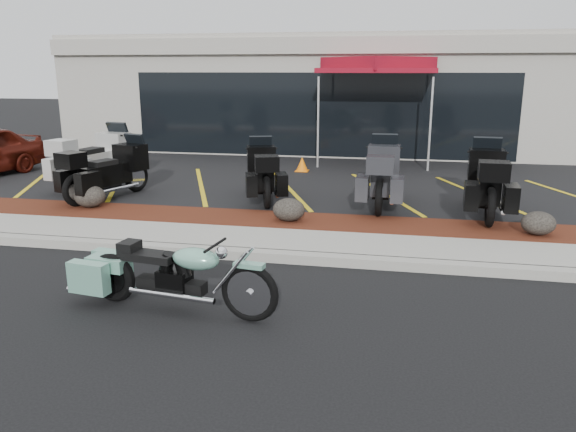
% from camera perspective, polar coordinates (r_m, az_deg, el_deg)
% --- Properties ---
extents(ground, '(90.00, 90.00, 0.00)m').
position_cam_1_polar(ground, '(8.15, -7.42, -6.26)').
color(ground, black).
rests_on(ground, ground).
extents(curb, '(24.00, 0.25, 0.15)m').
position_cam_1_polar(curb, '(8.93, -5.63, -3.80)').
color(curb, gray).
rests_on(curb, ground).
extents(sidewalk, '(24.00, 1.20, 0.15)m').
position_cam_1_polar(sidewalk, '(9.57, -4.44, -2.50)').
color(sidewalk, gray).
rests_on(sidewalk, ground).
extents(mulch_bed, '(24.00, 1.20, 0.16)m').
position_cam_1_polar(mulch_bed, '(10.68, -2.74, -0.61)').
color(mulch_bed, '#35130C').
rests_on(mulch_bed, ground).
extents(upper_lot, '(26.00, 9.60, 0.15)m').
position_cam_1_polar(upper_lot, '(15.85, 1.90, 4.43)').
color(upper_lot, black).
rests_on(upper_lot, ground).
extents(dealership_building, '(18.00, 8.16, 4.00)m').
position_cam_1_polar(dealership_building, '(21.83, 4.64, 12.30)').
color(dealership_building, '#9A978B').
rests_on(dealership_building, ground).
extents(boulder_left, '(0.65, 0.54, 0.46)m').
position_cam_1_polar(boulder_left, '(12.14, -19.50, 1.92)').
color(boulder_left, black).
rests_on(boulder_left, mulch_bed).
extents(boulder_mid, '(0.60, 0.50, 0.43)m').
position_cam_1_polar(boulder_mid, '(10.40, 0.09, 0.65)').
color(boulder_mid, black).
rests_on(boulder_mid, mulch_bed).
extents(boulder_right, '(0.57, 0.48, 0.40)m').
position_cam_1_polar(boulder_right, '(10.43, 24.09, -0.68)').
color(boulder_right, black).
rests_on(boulder_right, mulch_bed).
extents(hero_cruiser, '(2.76, 1.04, 0.95)m').
position_cam_1_polar(hero_cruiser, '(6.58, -3.92, -6.95)').
color(hero_cruiser, '#6CA992').
rests_on(hero_cruiser, ground).
extents(touring_white, '(1.42, 2.66, 1.47)m').
position_cam_1_polar(touring_white, '(14.92, -16.85, 6.31)').
color(touring_white, beige).
rests_on(touring_white, upper_lot).
extents(touring_black_front, '(1.60, 2.47, 1.34)m').
position_cam_1_polar(touring_black_front, '(13.35, -15.23, 5.23)').
color(touring_black_front, black).
rests_on(touring_black_front, upper_lot).
extents(touring_black_mid, '(1.49, 2.38, 1.30)m').
position_cam_1_polar(touring_black_mid, '(12.87, -2.78, 5.29)').
color(touring_black_mid, black).
rests_on(touring_black_mid, upper_lot).
extents(touring_grey, '(0.95, 2.42, 1.40)m').
position_cam_1_polar(touring_grey, '(12.53, 9.71, 5.09)').
color(touring_grey, '#2E2F33').
rests_on(touring_grey, upper_lot).
extents(touring_black_rear, '(1.10, 2.50, 1.42)m').
position_cam_1_polar(touring_black_rear, '(12.28, 19.37, 4.32)').
color(touring_black_rear, black).
rests_on(touring_black_rear, upper_lot).
extents(traffic_cone, '(0.37, 0.37, 0.40)m').
position_cam_1_polar(traffic_cone, '(15.62, 1.44, 5.30)').
color(traffic_cone, orange).
rests_on(traffic_cone, upper_lot).
extents(popup_canopy, '(4.16, 4.16, 3.10)m').
position_cam_1_polar(popup_canopy, '(17.50, 9.09, 14.74)').
color(popup_canopy, silver).
rests_on(popup_canopy, upper_lot).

